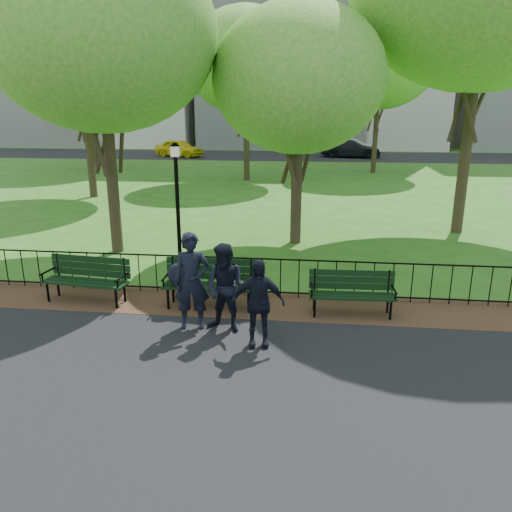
# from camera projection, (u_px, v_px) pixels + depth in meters

# --- Properties ---
(ground) EXTENTS (120.00, 120.00, 0.00)m
(ground) POSITION_uv_depth(u_px,v_px,m) (219.00, 334.00, 9.24)
(ground) COLOR #2D6119
(asphalt_path) EXTENTS (60.00, 9.20, 0.01)m
(asphalt_path) POSITION_uv_depth(u_px,v_px,m) (166.00, 457.00, 6.00)
(asphalt_path) COLOR black
(asphalt_path) RESTS_ON ground
(dirt_strip) EXTENTS (60.00, 1.60, 0.01)m
(dirt_strip) POSITION_uv_depth(u_px,v_px,m) (232.00, 303.00, 10.66)
(dirt_strip) COLOR #3E2819
(dirt_strip) RESTS_ON ground
(far_street) EXTENTS (70.00, 9.00, 0.01)m
(far_street) POSITION_uv_depth(u_px,v_px,m) (296.00, 156.00, 42.53)
(far_street) COLOR black
(far_street) RESTS_ON ground
(iron_fence) EXTENTS (24.06, 0.06, 1.00)m
(iron_fence) POSITION_uv_depth(u_px,v_px,m) (235.00, 274.00, 11.00)
(iron_fence) COLOR black
(iron_fence) RESTS_ON ground
(apartment_west) EXTENTS (22.00, 15.00, 26.00)m
(apartment_west) POSITION_uv_depth(u_px,v_px,m) (99.00, 20.00, 53.60)
(apartment_west) COLOR white
(apartment_west) RESTS_ON ground
(park_bench_main) EXTENTS (1.94, 0.61, 1.10)m
(park_bench_main) POSITION_uv_depth(u_px,v_px,m) (197.00, 277.00, 10.30)
(park_bench_main) COLOR black
(park_bench_main) RESTS_ON ground
(park_bench_left_a) EXTENTS (1.90, 0.77, 1.05)m
(park_bench_left_a) POSITION_uv_depth(u_px,v_px,m) (87.00, 274.00, 10.68)
(park_bench_left_a) COLOR black
(park_bench_left_a) RESTS_ON ground
(park_bench_right_a) EXTENTS (1.73, 0.59, 0.97)m
(park_bench_right_a) POSITION_uv_depth(u_px,v_px,m) (352.00, 288.00, 10.00)
(park_bench_right_a) COLOR black
(park_bench_right_a) RESTS_ON ground
(lamppost) EXTENTS (0.29, 0.29, 3.19)m
(lamppost) POSITION_uv_depth(u_px,v_px,m) (177.00, 199.00, 13.03)
(lamppost) COLOR black
(lamppost) RESTS_ON ground
(tree_near_w) EXTENTS (6.12, 6.12, 8.54)m
(tree_near_w) POSITION_uv_depth(u_px,v_px,m) (100.00, 31.00, 12.86)
(tree_near_w) COLOR #2D2116
(tree_near_w) RESTS_ON ground
(tree_near_e) EXTENTS (4.96, 4.96, 6.91)m
(tree_near_e) POSITION_uv_depth(u_px,v_px,m) (299.00, 79.00, 14.14)
(tree_near_e) COLOR #2D2116
(tree_near_e) RESTS_ON ground
(tree_mid_w) EXTENTS (6.94, 6.94, 9.68)m
(tree_mid_w) POSITION_uv_depth(u_px,v_px,m) (79.00, 42.00, 21.42)
(tree_mid_w) COLOR #2D2116
(tree_mid_w) RESTS_ON ground
(tree_far_c) EXTENTS (6.59, 6.59, 9.18)m
(tree_far_c) POSITION_uv_depth(u_px,v_px,m) (246.00, 61.00, 26.72)
(tree_far_c) COLOR #2D2116
(tree_far_c) RESTS_ON ground
(tree_far_e) EXTENTS (7.05, 7.05, 9.83)m
(tree_far_e) POSITION_uv_depth(u_px,v_px,m) (381.00, 58.00, 29.94)
(tree_far_e) COLOR #2D2116
(tree_far_e) RESTS_ON ground
(tree_far_w) EXTENTS (6.18, 6.18, 8.61)m
(tree_far_w) POSITION_uv_depth(u_px,v_px,m) (89.00, 74.00, 31.35)
(tree_far_w) COLOR #2D2116
(tree_far_w) RESTS_ON ground
(person_left) EXTENTS (0.74, 0.55, 1.85)m
(person_left) POSITION_uv_depth(u_px,v_px,m) (192.00, 281.00, 9.25)
(person_left) COLOR black
(person_left) RESTS_ON asphalt_path
(person_mid) EXTENTS (0.90, 0.64, 1.68)m
(person_mid) POSITION_uv_depth(u_px,v_px,m) (226.00, 288.00, 9.15)
(person_mid) COLOR black
(person_mid) RESTS_ON asphalt_path
(person_right) EXTENTS (0.96, 0.49, 1.58)m
(person_right) POSITION_uv_depth(u_px,v_px,m) (258.00, 303.00, 8.59)
(person_right) COLOR black
(person_right) RESTS_ON asphalt_path
(taxi) EXTENTS (4.51, 3.08, 1.42)m
(taxi) POSITION_uv_depth(u_px,v_px,m) (179.00, 148.00, 41.53)
(taxi) COLOR yellow
(taxi) RESTS_ON far_street
(sedan_silver) EXTENTS (4.87, 1.80, 1.59)m
(sedan_silver) POSITION_uv_depth(u_px,v_px,m) (349.00, 147.00, 41.85)
(sedan_silver) COLOR #A8ABB0
(sedan_silver) RESTS_ON far_street
(sedan_dark) EXTENTS (5.10, 2.65, 1.41)m
(sedan_dark) POSITION_uv_depth(u_px,v_px,m) (351.00, 149.00, 41.00)
(sedan_dark) COLOR black
(sedan_dark) RESTS_ON far_street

